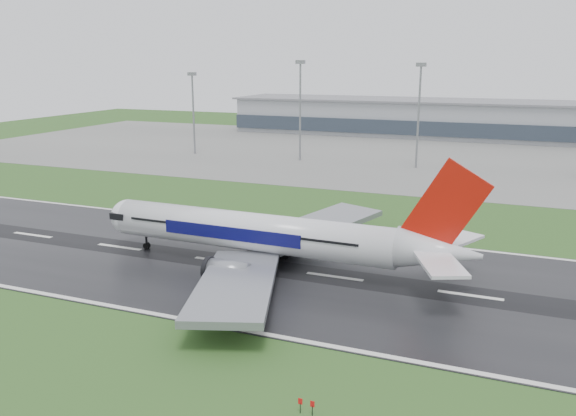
% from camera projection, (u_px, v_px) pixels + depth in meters
% --- Properties ---
extents(ground, '(520.00, 520.00, 0.00)m').
position_uv_depth(ground, '(470.00, 296.00, 82.78)').
color(ground, '#264B1B').
rests_on(ground, ground).
extents(runway, '(400.00, 45.00, 0.10)m').
position_uv_depth(runway, '(470.00, 296.00, 82.77)').
color(runway, black).
rests_on(runway, ground).
extents(apron, '(400.00, 130.00, 0.08)m').
position_uv_depth(apron, '(504.00, 161.00, 195.38)').
color(apron, slate).
rests_on(apron, ground).
extents(terminal, '(240.00, 36.00, 15.00)m').
position_uv_depth(terminal, '(511.00, 121.00, 247.61)').
color(terminal, gray).
rests_on(terminal, ground).
extents(main_airliner, '(63.51, 60.58, 18.48)m').
position_uv_depth(main_airliner, '(276.00, 211.00, 91.81)').
color(main_airliner, silver).
rests_on(main_airliner, runway).
extents(floodmast_0, '(0.64, 0.64, 27.29)m').
position_uv_depth(floodmast_0, '(194.00, 115.00, 206.81)').
color(floodmast_0, gray).
rests_on(floodmast_0, ground).
extents(floodmast_1, '(0.64, 0.64, 31.33)m').
position_uv_depth(floodmast_1, '(300.00, 113.00, 191.87)').
color(floodmast_1, gray).
rests_on(floodmast_1, ground).
extents(floodmast_2, '(0.64, 0.64, 30.59)m').
position_uv_depth(floodmast_2, '(418.00, 118.00, 178.15)').
color(floodmast_2, gray).
rests_on(floodmast_2, ground).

